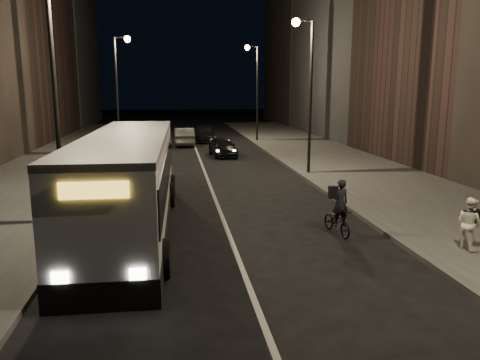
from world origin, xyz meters
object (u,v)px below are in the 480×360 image
object	(u,v)px
car_near	(223,147)
car_mid	(184,136)
streetlight_left_far	(120,78)
cyclist_on_bicycle	(338,216)
car_far	(205,134)
city_bus	(129,179)
streetlight_right_mid	(306,76)
pedestrian_woman	(469,223)
streetlight_right_far	(254,80)
streetlight_left_near	(61,69)

from	to	relation	value
car_near	car_mid	size ratio (longest dim) A/B	0.87
streetlight_left_far	cyclist_on_bicycle	size ratio (longest dim) A/B	4.31
car_near	car_far	size ratio (longest dim) A/B	0.87
car_near	city_bus	bearing A→B (deg)	-111.82
streetlight_right_mid	car_mid	world-z (taller)	streetlight_right_mid
pedestrian_woman	streetlight_right_far	bearing A→B (deg)	-11.89
car_near	streetlight_right_far	bearing A→B (deg)	60.60
streetlight_right_far	car_near	bearing A→B (deg)	-114.01
streetlight_right_far	streetlight_left_far	size ratio (longest dim) A/B	1.00
streetlight_left_far	city_bus	world-z (taller)	streetlight_left_far
cyclist_on_bicycle	car_near	distance (m)	18.30
pedestrian_woman	streetlight_left_near	bearing A→B (deg)	54.06
city_bus	car_far	world-z (taller)	city_bus
car_mid	pedestrian_woman	bearing A→B (deg)	104.12
streetlight_left_far	pedestrian_woman	size ratio (longest dim) A/B	5.27
streetlight_right_mid	city_bus	xyz separation A→B (m)	(-8.57, -8.89, -3.59)
streetlight_left_far	car_near	distance (m)	8.72
streetlight_left_far	pedestrian_woman	distance (m)	26.04
streetlight_right_far	city_bus	world-z (taller)	streetlight_right_far
streetlight_left_far	car_mid	distance (m)	7.82
streetlight_right_mid	streetlight_left_far	bearing A→B (deg)	136.84
cyclist_on_bicycle	streetlight_left_far	bearing A→B (deg)	103.75
streetlight_right_far	streetlight_left_near	size ratio (longest dim) A/B	1.00
streetlight_right_mid	car_far	world-z (taller)	streetlight_right_mid
streetlight_left_near	car_mid	distance (m)	23.33
cyclist_on_bicycle	car_far	size ratio (longest dim) A/B	0.42
car_mid	car_far	world-z (taller)	car_mid
streetlight_left_far	streetlight_right_mid	bearing A→B (deg)	-43.16
city_bus	cyclist_on_bicycle	distance (m)	7.04
streetlight_left_far	city_bus	distance (m)	19.34
pedestrian_woman	streetlight_left_far	bearing A→B (deg)	13.30
streetlight_right_far	car_mid	bearing A→B (deg)	-165.68
city_bus	cyclist_on_bicycle	xyz separation A→B (m)	(6.79, -1.49, -1.14)
pedestrian_woman	car_mid	distance (m)	28.14
streetlight_left_far	car_near	xyz separation A→B (m)	(7.02, -2.17, -4.70)
streetlight_left_near	car_mid	size ratio (longest dim) A/B	1.81
streetlight_right_mid	streetlight_right_far	size ratio (longest dim) A/B	1.00
streetlight_right_far	pedestrian_woman	distance (m)	29.07
streetlight_left_near	city_bus	size ratio (longest dim) A/B	0.67
cyclist_on_bicycle	pedestrian_woman	size ratio (longest dim) A/B	1.22
streetlight_right_mid	car_near	world-z (taller)	streetlight_right_mid
city_bus	car_near	size ratio (longest dim) A/B	3.12
streetlight_left_near	car_near	world-z (taller)	streetlight_left_near
streetlight_right_mid	streetlight_right_far	bearing A→B (deg)	90.00
car_mid	city_bus	bearing A→B (deg)	82.85
streetlight_left_far	pedestrian_woman	bearing A→B (deg)	-62.22
city_bus	car_near	world-z (taller)	city_bus
streetlight_left_near	car_mid	world-z (taller)	streetlight_left_near
streetlight_left_near	pedestrian_woman	distance (m)	13.59
streetlight_right_far	city_bus	xyz separation A→B (m)	(-8.57, -24.89, -3.59)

